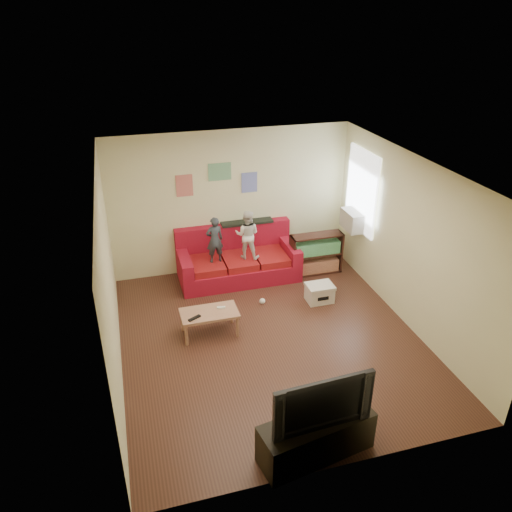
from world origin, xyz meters
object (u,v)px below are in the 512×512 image
object	(u,v)px
child_b	(247,235)
television	(319,398)
tv_stand	(316,437)
sofa	(237,261)
child_a	(215,240)
file_box	(320,293)
coffee_table	(209,315)
bookshelf	(316,256)

from	to	relation	value
child_b	television	xyz separation A→B (m)	(-0.30, -4.15, -0.09)
child_b	tv_stand	world-z (taller)	child_b
sofa	child_b	xyz separation A→B (m)	(0.15, -0.18, 0.60)
sofa	child_a	size ratio (longest dim) A/B	2.56
television	file_box	bearing A→B (deg)	63.70
tv_stand	coffee_table	bearing A→B (deg)	95.21
child_a	television	bearing A→B (deg)	89.22
coffee_table	television	world-z (taller)	television
child_a	child_b	bearing A→B (deg)	175.09
sofa	tv_stand	distance (m)	4.33
child_a	bookshelf	distance (m)	2.00
child_b	coffee_table	bearing A→B (deg)	80.66
sofa	coffee_table	xyz separation A→B (m)	(-0.87, -1.68, 0.02)
child_b	tv_stand	xyz separation A→B (m)	(-0.30, -4.15, -0.67)
child_b	coffee_table	world-z (taller)	child_b
child_a	child_b	size ratio (longest dim) A/B	0.94
television	tv_stand	bearing A→B (deg)	0.00
child_a	coffee_table	distance (m)	1.66
coffee_table	child_a	bearing A→B (deg)	74.61
coffee_table	television	distance (m)	2.78
coffee_table	bookshelf	world-z (taller)	bookshelf
sofa	television	bearing A→B (deg)	-92.02
tv_stand	television	bearing A→B (deg)	0.00
coffee_table	bookshelf	bearing A→B (deg)	31.11
television	sofa	bearing A→B (deg)	84.76
television	bookshelf	bearing A→B (deg)	64.94
file_box	television	distance (m)	3.40
bookshelf	television	world-z (taller)	television
child_b	bookshelf	world-z (taller)	child_b
tv_stand	child_b	bearing A→B (deg)	75.95
child_a	child_b	distance (m)	0.60
tv_stand	television	world-z (taller)	television
bookshelf	television	bearing A→B (deg)	-111.84
bookshelf	file_box	size ratio (longest dim) A/B	2.14
tv_stand	child_a	bearing A→B (deg)	84.21
child_b	bookshelf	xyz separation A→B (m)	(1.32, -0.10, -0.57)
bookshelf	tv_stand	world-z (taller)	bookshelf
child_b	file_box	distance (m)	1.66
child_a	bookshelf	bearing A→B (deg)	172.26
child_b	file_box	size ratio (longest dim) A/B	1.97
sofa	child_b	distance (m)	0.64
child_a	tv_stand	bearing A→B (deg)	89.22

